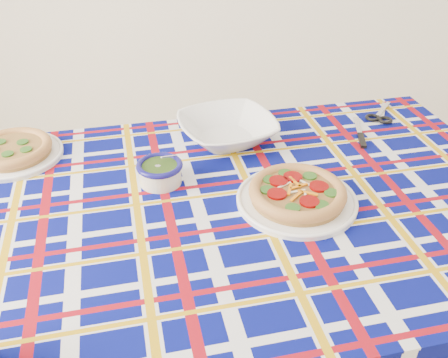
# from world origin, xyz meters

# --- Properties ---
(dining_table) EXTENTS (1.69, 1.31, 0.70)m
(dining_table) POSITION_xyz_m (0.01, 0.59, 0.63)
(dining_table) COLOR brown
(dining_table) RESTS_ON floor
(tablecloth) EXTENTS (1.72, 1.35, 0.10)m
(tablecloth) POSITION_xyz_m (0.01, 0.59, 0.65)
(tablecloth) COLOR #050B65
(tablecloth) RESTS_ON dining_table
(main_focaccia_plate) EXTENTS (0.34, 0.34, 0.06)m
(main_focaccia_plate) POSITION_xyz_m (0.17, 0.61, 0.73)
(main_focaccia_plate) COLOR olive
(main_focaccia_plate) RESTS_ON tablecloth
(pesto_bowl) EXTENTS (0.15, 0.15, 0.07)m
(pesto_bowl) POSITION_xyz_m (-0.17, 0.67, 0.74)
(pesto_bowl) COLOR #1D340E
(pesto_bowl) RESTS_ON tablecloth
(serving_bowl) EXTENTS (0.36, 0.36, 0.07)m
(serving_bowl) POSITION_xyz_m (-0.02, 0.91, 0.73)
(serving_bowl) COLOR white
(serving_bowl) RESTS_ON tablecloth
(second_focaccia_plate) EXTENTS (0.32, 0.32, 0.05)m
(second_focaccia_plate) POSITION_xyz_m (-0.59, 0.77, 0.73)
(second_focaccia_plate) COLOR olive
(second_focaccia_plate) RESTS_ON tablecloth
(table_knife) EXTENTS (0.02, 0.21, 0.01)m
(table_knife) POSITION_xyz_m (0.38, 1.01, 0.71)
(table_knife) COLOR silver
(table_knife) RESTS_ON tablecloth
(kitchen_scissors) EXTENTS (0.15, 0.20, 0.02)m
(kitchen_scissors) POSITION_xyz_m (0.47, 1.13, 0.71)
(kitchen_scissors) COLOR silver
(kitchen_scissors) RESTS_ON tablecloth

